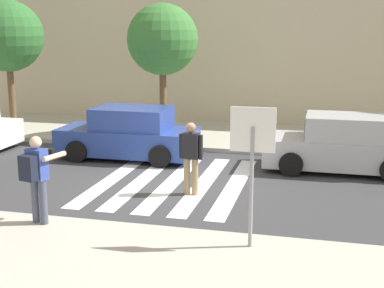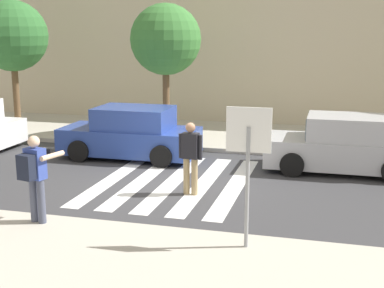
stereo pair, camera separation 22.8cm
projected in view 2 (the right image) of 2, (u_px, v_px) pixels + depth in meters
The scene contains 15 objects.
ground_plane at pixel (171, 183), 13.51m from camera, with size 120.00×120.00×0.00m, color #38383A.
sidewalk_far at pixel (220, 135), 19.16m from camera, with size 60.00×4.80×0.14m, color #B2AD9E.
building_facade_far at pixel (243, 40), 22.61m from camera, with size 56.00×4.00×6.65m, color beige.
crosswalk_stripe_0 at pixel (116, 177), 14.10m from camera, with size 0.44×5.20×0.01m, color silver.
crosswalk_stripe_1 at pixel (144, 179), 13.90m from camera, with size 0.44×5.20×0.01m, color silver.
crosswalk_stripe_2 at pixel (173, 181), 13.70m from camera, with size 0.44×5.20×0.01m, color silver.
crosswalk_stripe_3 at pixel (204, 183), 13.50m from camera, with size 0.44×5.20×0.01m, color silver.
crosswalk_stripe_4 at pixel (235, 186), 13.30m from camera, with size 0.44×5.20×0.01m, color silver.
stop_sign at pixel (248, 147), 8.92m from camera, with size 0.76×0.08×2.45m.
photographer_with_backpack at pixel (35, 172), 10.22m from camera, with size 0.70×0.92×1.72m.
pedestrian_crossing at pixel (190, 154), 12.43m from camera, with size 0.58×0.27×1.72m.
parked_car_blue at pixel (131, 134), 16.02m from camera, with size 4.10×1.92×1.55m.
parked_car_silver at pixel (344, 146), 14.47m from camera, with size 4.10×1.92×1.55m.
street_tree_west at pixel (12, 36), 19.58m from camera, with size 2.60×2.60×4.71m.
street_tree_center at pixel (166, 40), 18.12m from camera, with size 2.42×2.42×4.53m.
Camera 2 is at (3.85, -12.41, 3.88)m, focal length 50.00 mm.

